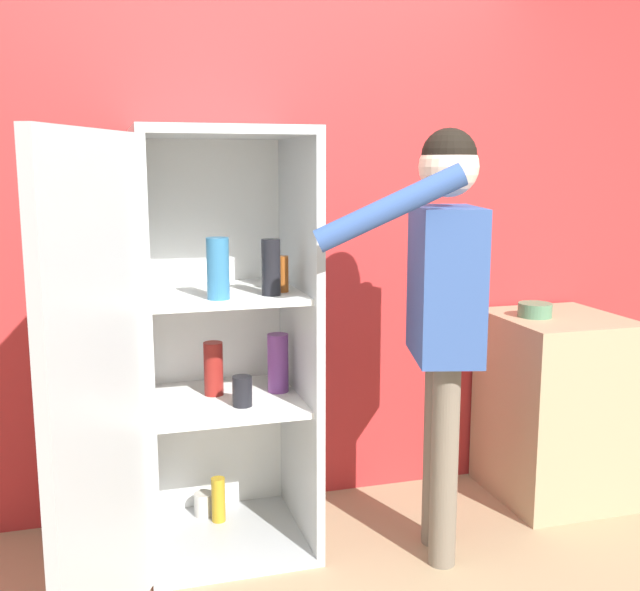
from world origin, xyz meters
The scene contains 5 objects.
wall_back centered at (0.00, 0.98, 1.27)m, with size 7.00×0.06×2.55m.
refrigerator centered at (-0.30, 0.52, 0.86)m, with size 1.00×1.26×1.73m.
person centered at (0.62, 0.26, 1.11)m, with size 0.75×0.55×1.73m.
counter centered at (1.40, 0.63, 0.44)m, with size 0.57×0.61×0.89m.
bowl centered at (1.28, 0.65, 0.92)m, with size 0.16×0.16×0.06m.
Camera 1 is at (-0.65, -2.37, 1.59)m, focal length 42.00 mm.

